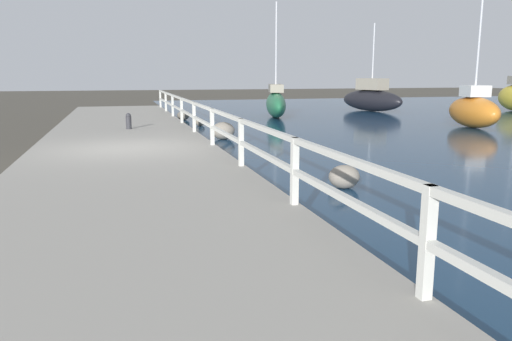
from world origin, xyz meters
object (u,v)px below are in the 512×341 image
at_px(sailboat_black, 371,98).
at_px(sailboat_orange, 474,110).
at_px(sailboat_green, 276,103).
at_px(mooring_bollard, 129,121).

relative_size(sailboat_black, sailboat_orange, 0.69).
distance_m(sailboat_orange, sailboat_green, 9.54).
bearing_deg(sailboat_black, sailboat_green, -173.79).
xyz_separation_m(mooring_bollard, sailboat_green, (7.57, 6.85, 0.13)).
height_order(mooring_bollard, sailboat_green, sailboat_green).
bearing_deg(sailboat_black, mooring_bollard, -161.55).
xyz_separation_m(mooring_bollard, sailboat_black, (14.49, 9.51, 0.18)).
height_order(sailboat_black, sailboat_green, sailboat_green).
bearing_deg(sailboat_black, sailboat_orange, -107.96).
distance_m(sailboat_black, sailboat_green, 7.42).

